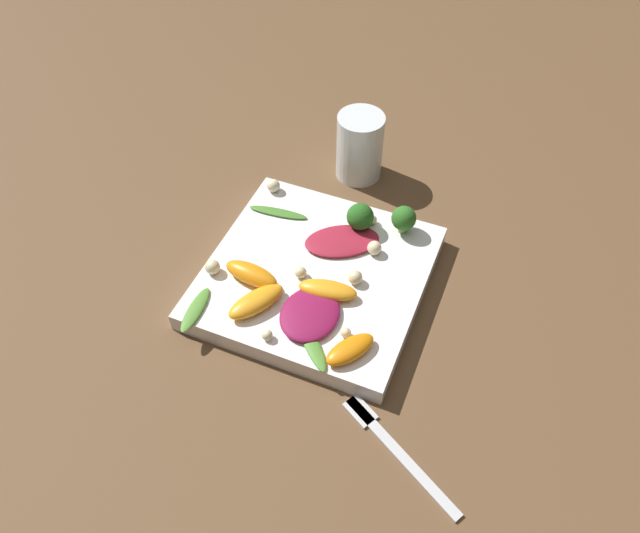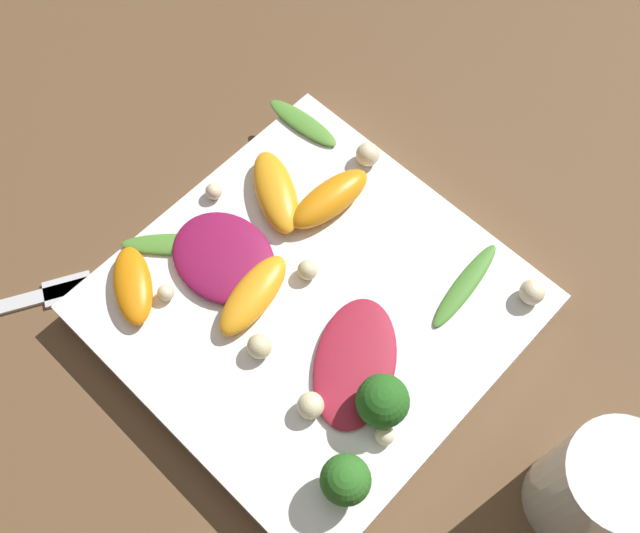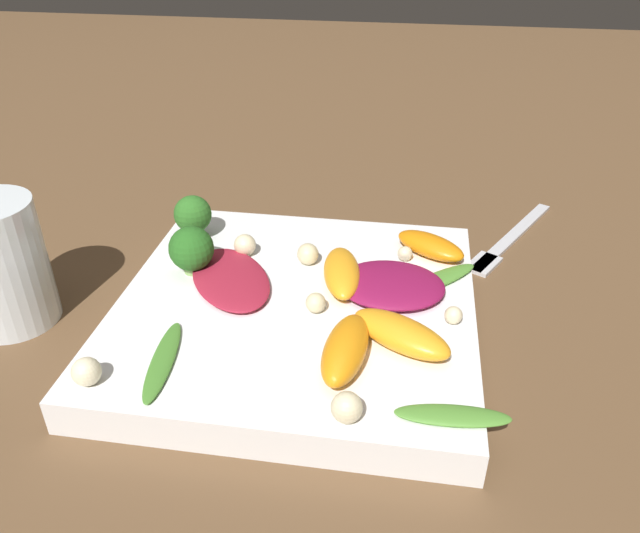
# 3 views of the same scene
# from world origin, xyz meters

# --- Properties ---
(ground_plane) EXTENTS (2.40, 2.40, 0.00)m
(ground_plane) POSITION_xyz_m (0.00, 0.00, 0.00)
(ground_plane) COLOR brown
(plate) EXTENTS (0.26, 0.26, 0.03)m
(plate) POSITION_xyz_m (0.00, 0.00, 0.01)
(plate) COLOR white
(plate) RESTS_ON ground_plane
(drinking_glass) EXTENTS (0.07, 0.07, 0.10)m
(drinking_glass) POSITION_xyz_m (0.02, -0.22, 0.05)
(drinking_glass) COLOR white
(drinking_glass) RESTS_ON ground_plane
(fork) EXTENTS (0.15, 0.09, 0.01)m
(fork) POSITION_xyz_m (-0.15, 0.17, 0.00)
(fork) COLOR silver
(fork) RESTS_ON ground_plane
(radicchio_leaf_0) EXTENTS (0.07, 0.08, 0.01)m
(radicchio_leaf_0) POSITION_xyz_m (-0.02, 0.07, 0.03)
(radicchio_leaf_0) COLOR maroon
(radicchio_leaf_0) RESTS_ON plate
(radicchio_leaf_1) EXTENTS (0.11, 0.10, 0.01)m
(radicchio_leaf_1) POSITION_xyz_m (-0.01, -0.05, 0.03)
(radicchio_leaf_1) COLOR maroon
(radicchio_leaf_1) RESTS_ON plate
(orange_segment_0) EXTENTS (0.07, 0.03, 0.02)m
(orange_segment_0) POSITION_xyz_m (0.07, 0.04, 0.04)
(orange_segment_0) COLOR orange
(orange_segment_0) RESTS_ON plate
(orange_segment_1) EXTENTS (0.06, 0.08, 0.02)m
(orange_segment_1) POSITION_xyz_m (0.04, 0.08, 0.04)
(orange_segment_1) COLOR orange
(orange_segment_1) RESTS_ON plate
(orange_segment_2) EXTENTS (0.06, 0.07, 0.02)m
(orange_segment_2) POSITION_xyz_m (-0.08, 0.10, 0.03)
(orange_segment_2) COLOR orange
(orange_segment_2) RESTS_ON plate
(orange_segment_3) EXTENTS (0.07, 0.04, 0.02)m
(orange_segment_3) POSITION_xyz_m (-0.03, 0.03, 0.03)
(orange_segment_3) COLOR orange
(orange_segment_3) RESTS_ON plate
(broccoli_floret_0) EXTENTS (0.04, 0.04, 0.04)m
(broccoli_floret_0) POSITION_xyz_m (-0.02, -0.09, 0.05)
(broccoli_floret_0) COLOR #84AD5B
(broccoli_floret_0) RESTS_ON plate
(broccoli_floret_1) EXTENTS (0.03, 0.03, 0.04)m
(broccoli_floret_1) POSITION_xyz_m (-0.08, -0.10, 0.05)
(broccoli_floret_1) COLOR #84AD5B
(broccoli_floret_1) RESTS_ON plate
(arugula_sprig_0) EXTENTS (0.07, 0.07, 0.01)m
(arugula_sprig_0) POSITION_xyz_m (-0.04, 0.10, 0.03)
(arugula_sprig_0) COLOR #518E33
(arugula_sprig_0) RESTS_ON plate
(arugula_sprig_1) EXTENTS (0.08, 0.02, 0.00)m
(arugula_sprig_1) POSITION_xyz_m (0.08, -0.07, 0.03)
(arugula_sprig_1) COLOR #47842D
(arugula_sprig_1) RESTS_ON plate
(arugula_sprig_2) EXTENTS (0.02, 0.07, 0.01)m
(arugula_sprig_2) POSITION_xyz_m (0.10, 0.11, 0.03)
(arugula_sprig_2) COLOR #518E33
(arugula_sprig_2) RESTS_ON plate
(macadamia_nut_0) EXTENTS (0.02, 0.02, 0.02)m
(macadamia_nut_0) POSITION_xyz_m (-0.05, -0.00, 0.03)
(macadamia_nut_0) COLOR beige
(macadamia_nut_0) RESTS_ON plate
(macadamia_nut_1) EXTENTS (0.02, 0.02, 0.02)m
(macadamia_nut_1) POSITION_xyz_m (-0.06, -0.05, 0.03)
(macadamia_nut_1) COLOR beige
(macadamia_nut_1) RESTS_ON plate
(macadamia_nut_2) EXTENTS (0.02, 0.02, 0.02)m
(macadamia_nut_2) POSITION_xyz_m (0.11, 0.05, 0.03)
(macadamia_nut_2) COLOR beige
(macadamia_nut_2) RESTS_ON plate
(macadamia_nut_3) EXTENTS (0.01, 0.01, 0.01)m
(macadamia_nut_3) POSITION_xyz_m (-0.04, -0.10, 0.03)
(macadamia_nut_3) COLOR beige
(macadamia_nut_3) RESTS_ON plate
(macadamia_nut_4) EXTENTS (0.02, 0.02, 0.02)m
(macadamia_nut_4) POSITION_xyz_m (0.11, -0.11, 0.03)
(macadamia_nut_4) COLOR beige
(macadamia_nut_4) RESTS_ON plate
(macadamia_nut_5) EXTENTS (0.01, 0.01, 0.01)m
(macadamia_nut_5) POSITION_xyz_m (-0.07, 0.08, 0.03)
(macadamia_nut_5) COLOR beige
(macadamia_nut_5) RESTS_ON plate
(macadamia_nut_6) EXTENTS (0.01, 0.01, 0.01)m
(macadamia_nut_6) POSITION_xyz_m (0.01, 0.11, 0.03)
(macadamia_nut_6) COLOR beige
(macadamia_nut_6) RESTS_ON plate
(macadamia_nut_7) EXTENTS (0.01, 0.01, 0.01)m
(macadamia_nut_7) POSITION_xyz_m (0.01, 0.02, 0.03)
(macadamia_nut_7) COLOR beige
(macadamia_nut_7) RESTS_ON plate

